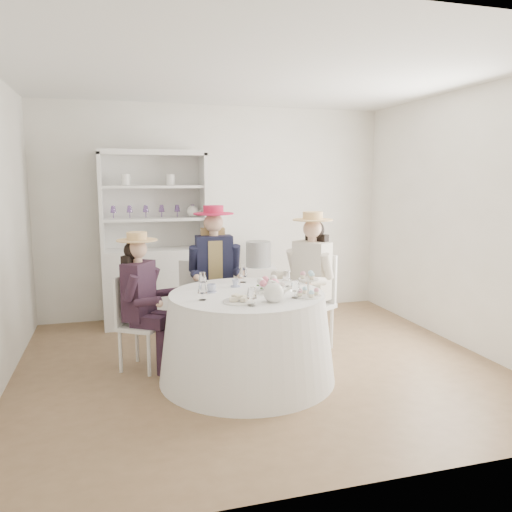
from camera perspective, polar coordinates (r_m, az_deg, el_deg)
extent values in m
plane|color=brown|center=(4.93, 0.32, -12.31)|extent=(4.50, 4.50, 0.00)
plane|color=white|center=(4.69, 0.35, 20.15)|extent=(4.50, 4.50, 0.00)
plane|color=silver|center=(6.56, -4.54, 5.08)|extent=(4.50, 0.00, 4.50)
plane|color=silver|center=(2.77, 11.92, -0.37)|extent=(4.50, 0.00, 4.50)
plane|color=silver|center=(5.67, 22.80, 3.81)|extent=(0.00, 4.50, 4.50)
cone|color=white|center=(4.51, -1.02, -9.22)|extent=(1.57, 1.57, 0.77)
cylinder|color=white|center=(4.40, -1.04, -4.36)|extent=(1.37, 1.37, 0.02)
cube|color=silver|center=(6.26, -11.34, -3.42)|extent=(1.33, 0.93, 0.93)
cube|color=silver|center=(6.33, -11.78, 6.20)|extent=(1.16, 0.54, 1.14)
cube|color=silver|center=(6.12, -11.81, 11.46)|extent=(1.33, 0.93, 0.06)
cube|color=silver|center=(6.11, -17.31, 5.89)|extent=(0.23, 0.44, 1.14)
cube|color=silver|center=(6.20, -6.05, 6.28)|extent=(0.23, 0.44, 1.14)
cube|color=silver|center=(6.14, -11.58, 4.18)|extent=(1.23, 0.85, 0.03)
cube|color=silver|center=(6.12, -11.70, 7.77)|extent=(1.23, 0.85, 0.03)
sphere|color=white|center=(6.18, -7.27, 5.09)|extent=(0.15, 0.15, 0.15)
cube|color=silver|center=(6.48, 0.29, -4.07)|extent=(0.50, 0.50, 0.66)
cylinder|color=black|center=(6.39, 0.29, 0.22)|extent=(0.36, 0.36, 0.32)
cube|color=silver|center=(4.83, -12.91, -7.82)|extent=(0.51, 0.51, 0.04)
cylinder|color=silver|center=(4.70, -12.14, -10.97)|extent=(0.03, 0.03, 0.41)
cylinder|color=silver|center=(4.95, -10.45, -9.91)|extent=(0.03, 0.03, 0.41)
cylinder|color=silver|center=(4.85, -15.24, -10.48)|extent=(0.03, 0.03, 0.41)
cylinder|color=silver|center=(5.09, -13.44, -9.48)|extent=(0.03, 0.03, 0.41)
cube|color=silver|center=(4.85, -14.71, -4.77)|extent=(0.21, 0.31, 0.46)
cube|color=black|center=(4.75, -13.24, -3.85)|extent=(0.34, 0.38, 0.53)
cube|color=black|center=(4.69, -12.27, -7.38)|extent=(0.33, 0.27, 0.11)
cylinder|color=black|center=(4.71, -10.76, -10.77)|extent=(0.09, 0.09, 0.42)
cylinder|color=black|center=(4.56, -14.08, -3.59)|extent=(0.18, 0.16, 0.25)
cube|color=black|center=(4.83, -11.30, -6.87)|extent=(0.33, 0.27, 0.11)
cylinder|color=black|center=(4.85, -9.83, -10.17)|extent=(0.09, 0.09, 0.42)
cylinder|color=black|center=(4.88, -11.77, -2.69)|extent=(0.18, 0.16, 0.25)
cylinder|color=#D8A889|center=(4.70, -13.37, -0.45)|extent=(0.08, 0.08, 0.07)
sphere|color=#D8A889|center=(4.68, -13.41, 0.77)|extent=(0.18, 0.18, 0.18)
sphere|color=black|center=(4.71, -13.84, 0.63)|extent=(0.18, 0.18, 0.18)
cube|color=black|center=(4.76, -14.08, -1.94)|extent=(0.18, 0.23, 0.35)
cylinder|color=tan|center=(4.67, -13.45, 1.78)|extent=(0.37, 0.37, 0.01)
cylinder|color=tan|center=(4.67, -13.46, 2.23)|extent=(0.18, 0.18, 0.07)
cube|color=silver|center=(5.41, -4.72, -5.10)|extent=(0.45, 0.45, 0.04)
cylinder|color=silver|center=(5.29, -6.28, -8.19)|extent=(0.04, 0.04, 0.47)
cylinder|color=silver|center=(5.34, -2.61, -8.00)|extent=(0.04, 0.04, 0.47)
cylinder|color=silver|center=(5.62, -6.66, -7.19)|extent=(0.04, 0.04, 0.47)
cylinder|color=silver|center=(5.66, -3.21, -7.02)|extent=(0.04, 0.04, 0.47)
cube|color=silver|center=(5.53, -5.03, -1.74)|extent=(0.41, 0.06, 0.53)
cube|color=#191A32|center=(5.35, -4.81, -0.96)|extent=(0.39, 0.23, 0.62)
cube|color=tan|center=(5.35, -4.81, -0.96)|extent=(0.16, 0.24, 0.53)
cube|color=#191A32|center=(5.25, -5.58, -4.58)|extent=(0.16, 0.37, 0.13)
cylinder|color=#191A32|center=(5.20, -5.33, -8.38)|extent=(0.11, 0.11, 0.49)
cylinder|color=#191A32|center=(5.27, -7.13, -0.32)|extent=(0.11, 0.19, 0.29)
cube|color=#191A32|center=(5.28, -3.51, -4.49)|extent=(0.16, 0.37, 0.13)
cylinder|color=#191A32|center=(5.22, -3.22, -8.27)|extent=(0.11, 0.11, 0.49)
cylinder|color=#191A32|center=(5.33, -2.41, -0.16)|extent=(0.11, 0.19, 0.29)
cylinder|color=#D8A889|center=(5.30, -4.86, 2.56)|extent=(0.10, 0.10, 0.09)
sphere|color=#D8A889|center=(5.29, -4.87, 3.82)|extent=(0.20, 0.20, 0.20)
sphere|color=tan|center=(5.34, -4.94, 3.69)|extent=(0.20, 0.20, 0.20)
cube|color=tan|center=(5.40, -4.96, 1.09)|extent=(0.26, 0.10, 0.40)
cylinder|color=#C61D46|center=(5.28, -4.89, 4.85)|extent=(0.43, 0.43, 0.01)
cylinder|color=#C61D46|center=(5.28, -4.89, 5.31)|extent=(0.21, 0.21, 0.09)
cube|color=silver|center=(5.27, 6.19, -5.70)|extent=(0.57, 0.57, 0.04)
cylinder|color=silver|center=(5.30, 3.64, -8.23)|extent=(0.04, 0.04, 0.45)
cylinder|color=silver|center=(5.11, 6.56, -8.92)|extent=(0.04, 0.04, 0.45)
cylinder|color=silver|center=(5.55, 5.76, -7.46)|extent=(0.04, 0.04, 0.45)
cylinder|color=silver|center=(5.37, 8.61, -8.07)|extent=(0.04, 0.04, 0.45)
cube|color=silver|center=(5.35, 7.40, -2.45)|extent=(0.23, 0.35, 0.51)
cube|color=beige|center=(5.20, 6.39, -1.61)|extent=(0.37, 0.42, 0.59)
cube|color=beige|center=(5.20, 4.58, -4.93)|extent=(0.37, 0.30, 0.12)
cylinder|color=beige|center=(5.18, 3.56, -8.52)|extent=(0.10, 0.10, 0.47)
cylinder|color=beige|center=(5.28, 4.27, -0.63)|extent=(0.20, 0.17, 0.28)
cube|color=beige|center=(5.10, 6.23, -5.25)|extent=(0.37, 0.30, 0.12)
cylinder|color=beige|center=(5.07, 5.21, -8.92)|extent=(0.10, 0.10, 0.47)
cylinder|color=beige|center=(5.04, 8.09, -1.16)|extent=(0.20, 0.17, 0.28)
cylinder|color=#D8A889|center=(5.15, 6.45, 1.86)|extent=(0.09, 0.09, 0.08)
sphere|color=#D8A889|center=(5.14, 6.47, 3.11)|extent=(0.19, 0.19, 0.19)
sphere|color=black|center=(5.18, 6.77, 2.98)|extent=(0.19, 0.19, 0.19)
cube|color=black|center=(5.24, 6.94, 0.38)|extent=(0.20, 0.25, 0.39)
cylinder|color=tan|center=(5.13, 6.49, 4.14)|extent=(0.41, 0.41, 0.01)
cylinder|color=tan|center=(5.13, 6.50, 4.59)|extent=(0.21, 0.21, 0.08)
cube|color=silver|center=(5.70, -6.39, -5.07)|extent=(0.50, 0.50, 0.04)
cylinder|color=silver|center=(5.84, -4.47, -6.85)|extent=(0.03, 0.03, 0.41)
cylinder|color=silver|center=(5.94, -7.18, -6.62)|extent=(0.03, 0.03, 0.41)
cylinder|color=silver|center=(5.57, -5.47, -7.64)|extent=(0.03, 0.03, 0.41)
cylinder|color=silver|center=(5.67, -8.29, -7.38)|extent=(0.03, 0.03, 0.41)
cube|color=silver|center=(5.49, -7.05, -2.94)|extent=(0.32, 0.20, 0.46)
imported|color=white|center=(4.43, -5.11, -3.76)|extent=(0.10, 0.10, 0.06)
imported|color=white|center=(4.64, -2.36, -3.18)|extent=(0.08, 0.08, 0.06)
imported|color=white|center=(4.60, 1.18, -3.26)|extent=(0.10, 0.10, 0.06)
imported|color=white|center=(4.44, 1.85, -3.73)|extent=(0.28, 0.28, 0.06)
sphere|color=pink|center=(4.46, 2.26, -2.98)|extent=(0.06, 0.06, 0.06)
sphere|color=white|center=(4.50, 1.85, -2.88)|extent=(0.06, 0.06, 0.06)
sphere|color=pink|center=(4.49, 1.24, -2.89)|extent=(0.06, 0.06, 0.06)
sphere|color=white|center=(4.46, 0.90, -2.99)|extent=(0.06, 0.06, 0.06)
sphere|color=pink|center=(4.41, 1.07, -3.12)|extent=(0.06, 0.06, 0.06)
sphere|color=white|center=(4.39, 1.65, -3.16)|extent=(0.06, 0.06, 0.06)
sphere|color=pink|center=(4.42, 2.18, -3.10)|extent=(0.06, 0.06, 0.06)
sphere|color=white|center=(4.08, 2.03, -4.20)|extent=(0.17, 0.17, 0.17)
cylinder|color=white|center=(4.11, 3.43, -3.97)|extent=(0.10, 0.03, 0.08)
cylinder|color=white|center=(4.06, 2.04, -3.01)|extent=(0.04, 0.04, 0.02)
cylinder|color=white|center=(4.08, -1.97, -5.21)|extent=(0.26, 0.26, 0.01)
cube|color=beige|center=(4.04, -2.60, -4.99)|extent=(0.06, 0.04, 0.03)
cube|color=beige|center=(4.07, -1.97, -4.72)|extent=(0.07, 0.05, 0.03)
cube|color=beige|center=(4.10, -1.35, -4.77)|extent=(0.07, 0.07, 0.03)
cube|color=beige|center=(4.10, -2.38, -4.60)|extent=(0.07, 0.07, 0.03)
cube|color=beige|center=(4.04, -1.41, -4.99)|extent=(0.07, 0.07, 0.03)
cylinder|color=white|center=(4.28, 5.98, -4.57)|extent=(0.23, 0.23, 0.01)
cylinder|color=white|center=(4.27, 5.99, -3.66)|extent=(0.02, 0.02, 0.15)
cylinder|color=white|center=(4.25, 6.01, -2.66)|extent=(0.17, 0.17, 0.01)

